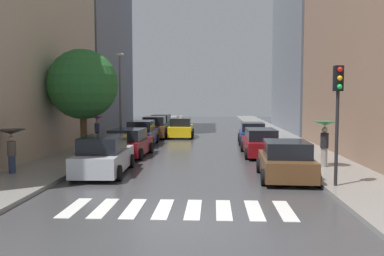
# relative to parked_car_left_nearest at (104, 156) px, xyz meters

# --- Properties ---
(ground_plane) EXTENTS (28.00, 72.00, 0.04)m
(ground_plane) POSITION_rel_parked_car_left_nearest_xyz_m (3.71, 17.32, -0.80)
(ground_plane) COLOR #3D3D3F
(sidewalk_left) EXTENTS (3.00, 72.00, 0.15)m
(sidewalk_left) POSITION_rel_parked_car_left_nearest_xyz_m (-2.79, 17.32, -0.71)
(sidewalk_left) COLOR gray
(sidewalk_left) RESTS_ON ground
(sidewalk_right) EXTENTS (3.00, 72.00, 0.15)m
(sidewalk_right) POSITION_rel_parked_car_left_nearest_xyz_m (10.21, 17.32, -0.71)
(sidewalk_right) COLOR gray
(sidewalk_right) RESTS_ON ground
(crosswalk_stripes) EXTENTS (6.75, 2.20, 0.01)m
(crosswalk_stripes) POSITION_rel_parked_car_left_nearest_xyz_m (3.71, -5.41, -0.78)
(crosswalk_stripes) COLOR silver
(crosswalk_stripes) RESTS_ON ground
(building_left_mid) EXTENTS (6.00, 13.98, 22.36)m
(building_left_mid) POSITION_rel_parked_car_left_nearest_xyz_m (-7.29, 21.12, 10.40)
(building_left_mid) COLOR slate
(building_left_mid) RESTS_ON ground
(building_right_mid) EXTENTS (6.00, 16.08, 18.37)m
(building_right_mid) POSITION_rel_parked_car_left_nearest_xyz_m (14.71, 23.86, 8.40)
(building_right_mid) COLOR slate
(building_right_mid) RESTS_ON ground
(parked_car_left_nearest) EXTENTS (2.18, 4.75, 1.67)m
(parked_car_left_nearest) POSITION_rel_parked_car_left_nearest_xyz_m (0.00, 0.00, 0.00)
(parked_car_left_nearest) COLOR #B2B7BF
(parked_car_left_nearest) RESTS_ON ground
(parked_car_left_second) EXTENTS (2.32, 4.28, 1.57)m
(parked_car_left_second) POSITION_rel_parked_car_left_nearest_xyz_m (-0.04, 5.32, -0.04)
(parked_car_left_second) COLOR maroon
(parked_car_left_second) RESTS_ON ground
(parked_car_left_third) EXTENTS (2.10, 4.82, 1.73)m
(parked_car_left_third) POSITION_rel_parked_car_left_nearest_xyz_m (-0.22, 10.63, 0.02)
(parked_car_left_third) COLOR navy
(parked_car_left_third) RESTS_ON ground
(parked_car_left_fourth) EXTENTS (2.30, 4.70, 1.76)m
(parked_car_left_fourth) POSITION_rel_parked_car_left_nearest_xyz_m (-0.11, 16.15, 0.04)
(parked_car_left_fourth) COLOR brown
(parked_car_left_fourth) RESTS_ON ground
(parked_car_left_fifth) EXTENTS (2.10, 4.80, 1.68)m
(parked_car_left_fifth) POSITION_rel_parked_car_left_nearest_xyz_m (-0.28, 21.83, 0.00)
(parked_car_left_fifth) COLOR #0C4C2D
(parked_car_left_fifth) RESTS_ON ground
(parked_car_right_nearest) EXTENTS (2.31, 4.14, 1.58)m
(parked_car_right_nearest) POSITION_rel_parked_car_left_nearest_xyz_m (7.69, -0.75, -0.04)
(parked_car_right_nearest) COLOR brown
(parked_car_right_nearest) RESTS_ON ground
(parked_car_right_second) EXTENTS (2.02, 4.80, 1.55)m
(parked_car_right_second) POSITION_rel_parked_car_left_nearest_xyz_m (7.44, 6.01, -0.05)
(parked_car_right_second) COLOR maroon
(parked_car_right_second) RESTS_ON ground
(parked_car_right_third) EXTENTS (2.10, 4.24, 1.53)m
(parked_car_right_third) POSITION_rel_parked_car_left_nearest_xyz_m (7.55, 12.00, -0.06)
(parked_car_right_third) COLOR navy
(parked_car_right_third) RESTS_ON ground
(taxi_midroad) EXTENTS (2.13, 4.38, 1.81)m
(taxi_midroad) POSITION_rel_parked_car_left_nearest_xyz_m (2.05, 16.35, -0.02)
(taxi_midroad) COLOR yellow
(taxi_midroad) RESTS_ON ground
(pedestrian_foreground) EXTENTS (1.07, 1.07, 2.09)m
(pedestrian_foreground) POSITION_rel_parked_car_left_nearest_xyz_m (9.83, 1.50, 0.92)
(pedestrian_foreground) COLOR gray
(pedestrian_foreground) RESTS_ON sidewalk_right
(pedestrian_near_tree) EXTENTS (1.16, 1.16, 1.84)m
(pedestrian_near_tree) POSITION_rel_parked_car_left_nearest_xyz_m (-3.69, -0.82, 0.78)
(pedestrian_near_tree) COLOR navy
(pedestrian_near_tree) RESTS_ON sidewalk_left
(pedestrian_by_kerb) EXTENTS (0.91, 0.91, 1.85)m
(pedestrian_by_kerb) POSITION_rel_parked_car_left_nearest_xyz_m (-3.47, 10.96, 0.68)
(pedestrian_by_kerb) COLOR black
(pedestrian_by_kerb) RESTS_ON sidewalk_left
(street_tree_left) EXTENTS (3.87, 3.87, 5.84)m
(street_tree_left) POSITION_rel_parked_car_left_nearest_xyz_m (-2.48, 4.94, 3.26)
(street_tree_left) COLOR #513823
(street_tree_left) RESTS_ON sidewalk_left
(traffic_light_right_corner) EXTENTS (0.30, 0.42, 4.30)m
(traffic_light_right_corner) POSITION_rel_parked_car_left_nearest_xyz_m (9.16, -2.57, 2.50)
(traffic_light_right_corner) COLOR black
(traffic_light_right_corner) RESTS_ON sidewalk_right
(lamp_post_left) EXTENTS (0.60, 0.28, 6.29)m
(lamp_post_left) POSITION_rel_parked_car_left_nearest_xyz_m (-1.84, 11.25, 3.03)
(lamp_post_left) COLOR #595B60
(lamp_post_left) RESTS_ON sidewalk_left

